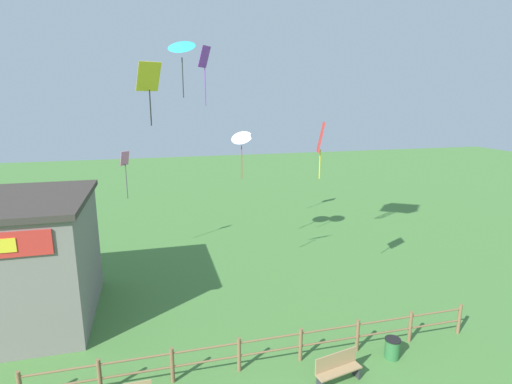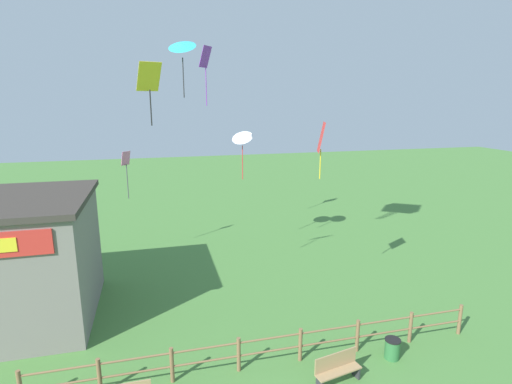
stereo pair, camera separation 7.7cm
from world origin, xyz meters
TOP-DOWN VIEW (x-y plane):
  - wooden_fence at (0.00, 5.20)m, footprint 16.00×0.14m
  - park_bench_near_fence at (1.91, 3.81)m, footprint 1.70×0.72m
  - trash_bin at (4.43, 4.48)m, footprint 0.58×0.58m
  - kite_white_delta at (1.43, 15.96)m, footprint 1.63×1.59m
  - kite_pink_diamond at (-5.14, 16.70)m, footprint 0.53×0.54m
  - kite_yellow_diamond at (-3.60, 9.73)m, footprint 1.03×0.87m
  - kite_purple_streamer at (-0.32, 17.96)m, footprint 0.89×0.97m
  - kite_red_diamond at (3.44, 9.28)m, footprint 0.55×0.97m
  - kite_cyan_delta at (-2.09, 12.43)m, footprint 1.58×1.51m

SIDE VIEW (x-z plane):
  - trash_bin at x=4.43m, z-range 0.00..0.76m
  - park_bench_near_fence at x=1.91m, z-range 0.02..1.06m
  - wooden_fence at x=0.00m, z-range 0.08..1.35m
  - kite_pink_diamond at x=-5.14m, z-range 4.18..6.91m
  - kite_white_delta at x=1.43m, z-range 5.63..8.50m
  - kite_red_diamond at x=3.44m, z-range 6.28..8.75m
  - kite_yellow_diamond at x=-3.60m, z-range 8.72..11.12m
  - kite_purple_streamer at x=-0.32m, z-range 9.64..13.08m
  - kite_cyan_delta at x=-2.09m, z-range 10.23..12.86m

